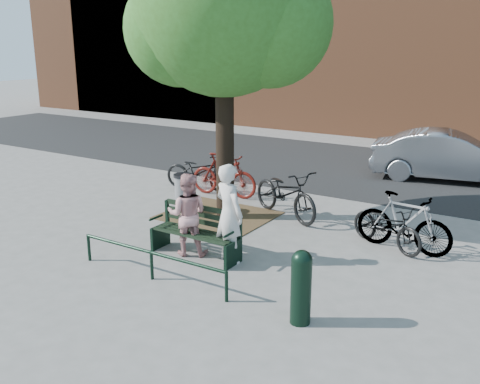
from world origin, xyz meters
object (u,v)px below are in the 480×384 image
Objects in this scene: park_bench at (197,230)px; person_left at (229,213)px; litter_bin at (184,193)px; person_right at (187,214)px; bicycle_c at (286,193)px; parked_car at (449,156)px; bollard at (301,284)px.

person_left is at bearing 6.15° from park_bench.
park_bench is 1.91× the size of litter_bin.
person_right is at bearing 29.14° from person_left.
person_left reaches higher than bicycle_c.
parked_car is (2.72, 8.34, 0.23)m from park_bench.
person_right is 1.71× the size of litter_bin.
litter_bin is at bearing 132.83° from parked_car.
person_left is (0.66, 0.07, 0.43)m from park_bench.
person_right is 0.72× the size of bicycle_c.
person_right is 2.61m from litter_bin.
parked_car is (2.89, 8.41, -0.07)m from person_right.
bicycle_c is (0.51, 2.93, -0.21)m from person_right.
bicycle_c is (-2.40, 4.12, -0.02)m from bollard.
bicycle_c is 0.50× the size of parked_car.
person_right reaches higher than litter_bin.
parked_car is (2.39, 5.47, 0.14)m from bicycle_c.
bicycle_c is at bearing 83.31° from park_bench.
person_left is at bearing 162.64° from person_right.
person_right is at bearing 157.81° from bollard.
litter_bin is (-2.49, 1.85, -0.44)m from person_left.
park_bench reaches higher than litter_bin.
park_bench is at bearing 150.12° from parked_car.
parked_car is at bearing -135.69° from person_right.
litter_bin is at bearing 133.69° from park_bench.
bicycle_c is (2.17, 0.95, 0.10)m from litter_bin.
parked_car reaches higher than park_bench.
bicycle_c is (-0.32, 2.80, -0.34)m from person_left.
park_bench is 8.78m from parked_car.
person_right is at bearing -50.04° from litter_bin.
person_left reaches higher than litter_bin.
person_right reaches higher than bollard.
person_right is 2.98m from bicycle_c.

